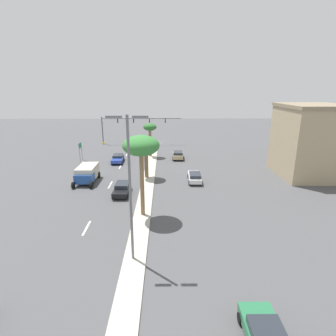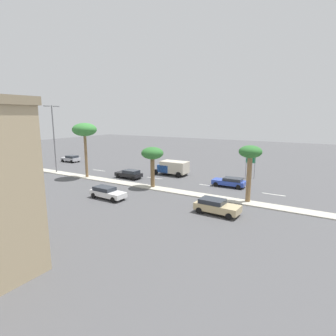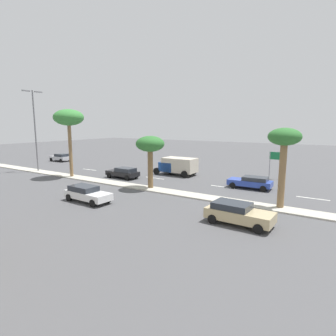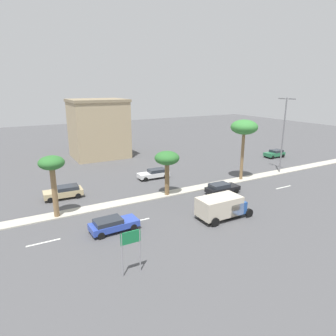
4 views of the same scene
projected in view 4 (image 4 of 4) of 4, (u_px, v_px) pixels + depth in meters
name	position (u px, v px, depth m)	size (l,w,h in m)	color
ground_plane	(178.00, 192.00, 37.84)	(160.00, 160.00, 0.00)	#4C4C4F
median_curb	(228.00, 182.00, 41.68)	(1.80, 74.03, 0.12)	#B7B2A3
lane_stripe_outboard	(43.00, 243.00, 25.65)	(0.20, 2.80, 0.01)	silver
lane_stripe_leading	(137.00, 221.00, 29.74)	(0.20, 2.80, 0.01)	silver
lane_stripe_front	(210.00, 204.00, 34.02)	(0.20, 2.80, 0.01)	silver
lane_stripe_left	(283.00, 187.00, 39.67)	(0.20, 2.80, 0.01)	silver
directional_road_sign	(131.00, 243.00, 20.80)	(0.10, 1.49, 3.36)	gray
commercial_building	(99.00, 128.00, 55.44)	(8.66, 10.02, 10.75)	tan
palm_tree_right	(52.00, 167.00, 29.21)	(2.53, 2.53, 6.37)	olive
palm_tree_front	(167.00, 160.00, 35.56)	(2.98, 2.98, 5.44)	brown
palm_tree_far	(244.00, 128.00, 40.88)	(3.70, 3.70, 8.49)	olive
street_lamp_inboard	(284.00, 130.00, 44.54)	(2.90, 0.24, 11.27)	slate
sedan_white_leading	(154.00, 173.00, 43.32)	(1.99, 4.59, 1.38)	silver
sedan_tan_trailing	(64.00, 192.00, 35.71)	(2.18, 4.54, 1.45)	tan
sedan_black_right	(222.00, 188.00, 37.20)	(1.96, 4.34, 1.35)	black
sedan_blue_rear	(113.00, 224.00, 27.51)	(2.12, 4.54, 1.30)	#2D47AD
sedan_green_far	(275.00, 153.00, 56.21)	(2.05, 3.86, 1.39)	#287047
box_truck	(222.00, 206.00, 30.17)	(2.70, 5.60, 2.32)	#234C99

